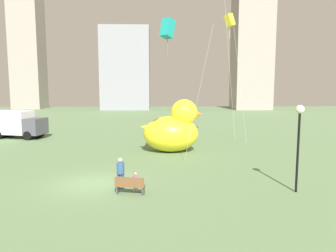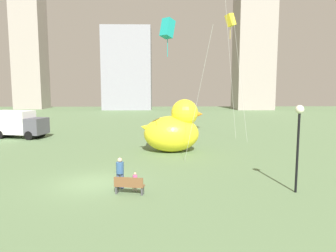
# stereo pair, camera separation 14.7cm
# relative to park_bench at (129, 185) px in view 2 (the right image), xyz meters

# --- Properties ---
(ground_plane) EXTENTS (140.00, 140.00, 0.00)m
(ground_plane) POSITION_rel_park_bench_xyz_m (-2.18, 1.84, -0.47)
(ground_plane) COLOR #5D7950
(park_bench) EXTENTS (1.55, 0.72, 0.90)m
(park_bench) POSITION_rel_park_bench_xyz_m (0.00, 0.00, 0.00)
(park_bench) COLOR brown
(park_bench) RESTS_ON ground
(person_adult) EXTENTS (0.40, 0.40, 1.65)m
(person_adult) POSITION_rel_park_bench_xyz_m (-0.57, 0.96, 0.44)
(person_adult) COLOR #38476B
(person_adult) RESTS_ON ground
(person_child) EXTENTS (0.24, 0.24, 0.99)m
(person_child) POSITION_rel_park_bench_xyz_m (0.25, 0.48, 0.08)
(person_child) COLOR silver
(person_child) RESTS_ON ground
(giant_inflatable_duck) EXTENTS (5.24, 3.37, 4.35)m
(giant_inflatable_duck) POSITION_rel_park_bench_xyz_m (2.67, 10.56, 1.38)
(giant_inflatable_duck) COLOR yellow
(giant_inflatable_duck) RESTS_ON ground
(lamppost) EXTENTS (0.43, 0.43, 4.46)m
(lamppost) POSITION_rel_park_bench_xyz_m (8.46, 0.08, 2.85)
(lamppost) COLOR black
(lamppost) RESTS_ON ground
(box_truck) EXTENTS (6.00, 3.57, 2.85)m
(box_truck) POSITION_rel_park_bench_xyz_m (-13.40, 18.23, 0.97)
(box_truck) COLOR white
(box_truck) RESTS_ON ground
(city_skyline) EXTENTS (61.72, 10.81, 40.24)m
(city_skyline) POSITION_rel_park_bench_xyz_m (1.72, 62.11, 15.48)
(city_skyline) COLOR #9E938C
(city_skyline) RESTS_ON ground
(kite_yellow) EXTENTS (2.46, 2.35, 12.17)m
(kite_yellow) POSITION_rel_park_bench_xyz_m (8.14, 14.89, 10.97)
(kite_yellow) COLOR silver
(kite_yellow) RESTS_ON ground
(kite_teal) EXTENTS (3.09, 3.88, 9.50)m
(kite_teal) POSITION_rel_park_bench_xyz_m (2.04, 4.41, 8.36)
(kite_teal) COLOR silver
(kite_teal) RESTS_ON ground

